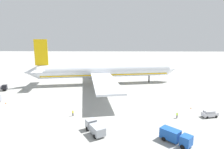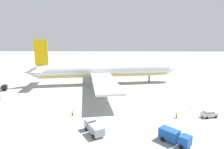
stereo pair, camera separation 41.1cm
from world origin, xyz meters
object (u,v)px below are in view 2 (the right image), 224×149
(service_truck_2, at_px, (174,136))
(traffic_cone_0, at_px, (6,103))
(airliner, at_px, (104,71))
(ground_worker_2, at_px, (176,115))
(service_truck_5, at_px, (94,127))
(ground_worker_1, at_px, (72,113))
(service_van, at_px, (209,114))
(traffic_cone_1, at_px, (191,108))

(service_truck_2, bearing_deg, traffic_cone_0, 155.79)
(airliner, xyz_separation_m, ground_worker_2, (23.76, -41.37, -5.66))
(service_truck_5, xyz_separation_m, traffic_cone_0, (-33.30, 19.22, -1.10))
(ground_worker_1, distance_m, ground_worker_2, 29.57)
(service_truck_2, relative_size, ground_worker_1, 3.69)
(airliner, distance_m, service_truck_5, 50.71)
(airliner, distance_m, service_van, 52.54)
(ground_worker_2, height_order, traffic_cone_1, ground_worker_2)
(service_truck_5, bearing_deg, ground_worker_1, 128.00)
(airliner, height_order, ground_worker_2, airliner)
(service_truck_5, distance_m, traffic_cone_0, 38.47)
(traffic_cone_1, bearing_deg, service_truck_5, -150.31)
(traffic_cone_0, bearing_deg, ground_worker_1, -20.21)
(ground_worker_1, height_order, ground_worker_2, ground_worker_2)
(service_truck_2, bearing_deg, ground_worker_2, 70.33)
(airliner, xyz_separation_m, ground_worker_1, (-5.81, -40.64, -5.66))
(service_truck_5, bearing_deg, ground_worker_2, 22.42)
(traffic_cone_1, bearing_deg, traffic_cone_0, 177.38)
(service_truck_2, bearing_deg, airliner, 109.62)
(ground_worker_2, distance_m, traffic_cone_1, 10.03)
(service_van, relative_size, traffic_cone_0, 8.55)
(service_van, relative_size, ground_worker_2, 2.77)
(traffic_cone_0, bearing_deg, service_truck_2, -24.21)
(service_truck_2, height_order, ground_worker_2, service_truck_2)
(ground_worker_1, bearing_deg, service_truck_5, -52.00)
(airliner, relative_size, traffic_cone_1, 144.31)
(service_van, xyz_separation_m, ground_worker_1, (-39.04, -0.31, -0.17))
(ground_worker_2, bearing_deg, service_van, 6.25)
(ground_worker_1, xyz_separation_m, traffic_cone_1, (36.38, 6.61, -0.58))
(airliner, distance_m, ground_worker_1, 41.44)
(ground_worker_2, xyz_separation_m, traffic_cone_0, (-55.23, 10.18, -0.59))
(service_truck_2, relative_size, traffic_cone_1, 11.34)
(traffic_cone_0, bearing_deg, traffic_cone_1, -2.62)
(ground_worker_2, relative_size, traffic_cone_0, 3.09)
(service_truck_5, relative_size, service_van, 1.45)
(service_truck_2, xyz_separation_m, service_truck_5, (-17.41, 3.58, -0.13))
(ground_worker_2, height_order, traffic_cone_0, ground_worker_2)
(ground_worker_1, bearing_deg, service_truck_2, -28.07)
(ground_worker_2, bearing_deg, traffic_cone_1, 47.12)
(service_truck_2, relative_size, service_van, 1.33)
(ground_worker_1, bearing_deg, traffic_cone_0, 159.79)
(traffic_cone_0, bearing_deg, service_van, -8.04)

